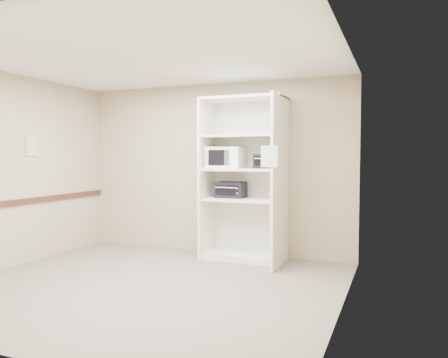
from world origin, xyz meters
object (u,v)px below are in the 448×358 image
at_px(shelving_unit, 247,184).
at_px(toaster_oven_upper, 268,161).
at_px(microwave, 225,158).
at_px(toaster_oven_lower, 231,190).

xyz_separation_m(shelving_unit, toaster_oven_upper, (0.32, 0.01, 0.34)).
height_order(shelving_unit, toaster_oven_upper, shelving_unit).
distance_m(shelving_unit, microwave, 0.52).
distance_m(shelving_unit, toaster_oven_lower, 0.28).
distance_m(shelving_unit, toaster_oven_upper, 0.47).
height_order(toaster_oven_upper, toaster_oven_lower, toaster_oven_upper).
relative_size(shelving_unit, toaster_oven_upper, 6.58).
xyz_separation_m(shelving_unit, toaster_oven_lower, (-0.27, 0.02, -0.09)).
bearing_deg(toaster_oven_lower, microwave, -161.10).
distance_m(microwave, toaster_oven_lower, 0.50).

